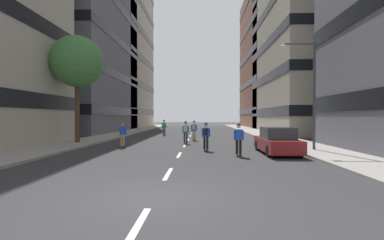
{
  "coord_description": "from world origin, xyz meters",
  "views": [
    {
      "loc": [
        1.25,
        -7.19,
        2.14
      ],
      "look_at": [
        0.0,
        28.53,
        1.68
      ],
      "focal_mm": 25.71,
      "sensor_mm": 36.0,
      "label": 1
    }
  ],
  "objects_px": {
    "parked_car_near": "(277,141)",
    "skater_4": "(194,129)",
    "skater_1": "(122,133)",
    "skater_5": "(239,138)",
    "streetlamp_right": "(308,84)",
    "street_tree_near": "(77,62)",
    "skater_3": "(206,135)",
    "skater_2": "(186,131)",
    "skater_0": "(164,127)"
  },
  "relations": [
    {
      "from": "parked_car_near",
      "to": "skater_4",
      "type": "xyz_separation_m",
      "value": [
        -5.01,
        8.39,
        0.32
      ]
    },
    {
      "from": "skater_1",
      "to": "skater_5",
      "type": "relative_size",
      "value": 1.0
    },
    {
      "from": "parked_car_near",
      "to": "streetlamp_right",
      "type": "distance_m",
      "value": 4.15
    },
    {
      "from": "street_tree_near",
      "to": "skater_1",
      "type": "bearing_deg",
      "value": -28.03
    },
    {
      "from": "street_tree_near",
      "to": "skater_3",
      "type": "relative_size",
      "value": 4.64
    },
    {
      "from": "street_tree_near",
      "to": "skater_3",
      "type": "distance_m",
      "value": 11.91
    },
    {
      "from": "street_tree_near",
      "to": "streetlamp_right",
      "type": "distance_m",
      "value": 16.76
    },
    {
      "from": "skater_3",
      "to": "skater_2",
      "type": "bearing_deg",
      "value": 109.52
    },
    {
      "from": "street_tree_near",
      "to": "skater_0",
      "type": "height_order",
      "value": "street_tree_near"
    },
    {
      "from": "streetlamp_right",
      "to": "skater_4",
      "type": "distance_m",
      "value": 10.76
    },
    {
      "from": "streetlamp_right",
      "to": "skater_1",
      "type": "xyz_separation_m",
      "value": [
        -11.91,
        1.85,
        -3.15
      ]
    },
    {
      "from": "skater_4",
      "to": "skater_5",
      "type": "bearing_deg",
      "value": -74.27
    },
    {
      "from": "street_tree_near",
      "to": "skater_3",
      "type": "height_order",
      "value": "street_tree_near"
    },
    {
      "from": "skater_1",
      "to": "skater_4",
      "type": "relative_size",
      "value": 1.0
    },
    {
      "from": "skater_5",
      "to": "parked_car_near",
      "type": "bearing_deg",
      "value": 25.02
    },
    {
      "from": "skater_5",
      "to": "skater_1",
      "type": "bearing_deg",
      "value": 152.34
    },
    {
      "from": "streetlamp_right",
      "to": "skater_0",
      "type": "bearing_deg",
      "value": 127.71
    },
    {
      "from": "skater_0",
      "to": "skater_4",
      "type": "height_order",
      "value": "same"
    },
    {
      "from": "parked_car_near",
      "to": "skater_2",
      "type": "relative_size",
      "value": 2.47
    },
    {
      "from": "skater_2",
      "to": "skater_5",
      "type": "bearing_deg",
      "value": -63.54
    },
    {
      "from": "skater_0",
      "to": "parked_car_near",
      "type": "bearing_deg",
      "value": -59.93
    },
    {
      "from": "skater_0",
      "to": "skater_2",
      "type": "relative_size",
      "value": 1.0
    },
    {
      "from": "streetlamp_right",
      "to": "skater_2",
      "type": "bearing_deg",
      "value": 149.94
    },
    {
      "from": "parked_car_near",
      "to": "skater_5",
      "type": "bearing_deg",
      "value": -154.98
    },
    {
      "from": "streetlamp_right",
      "to": "skater_2",
      "type": "xyz_separation_m",
      "value": [
        -7.71,
        4.46,
        -3.12
      ]
    },
    {
      "from": "skater_1",
      "to": "skater_5",
      "type": "height_order",
      "value": "same"
    },
    {
      "from": "parked_car_near",
      "to": "skater_0",
      "type": "bearing_deg",
      "value": 120.07
    },
    {
      "from": "parked_car_near",
      "to": "skater_2",
      "type": "distance_m",
      "value": 7.79
    },
    {
      "from": "streetlamp_right",
      "to": "street_tree_near",
      "type": "bearing_deg",
      "value": 165.79
    },
    {
      "from": "parked_car_near",
      "to": "streetlamp_right",
      "type": "height_order",
      "value": "streetlamp_right"
    },
    {
      "from": "skater_2",
      "to": "skater_5",
      "type": "relative_size",
      "value": 1.0
    },
    {
      "from": "street_tree_near",
      "to": "skater_3",
      "type": "xyz_separation_m",
      "value": [
        9.91,
        -3.89,
        -5.35
      ]
    },
    {
      "from": "street_tree_near",
      "to": "skater_2",
      "type": "relative_size",
      "value": 4.64
    },
    {
      "from": "skater_0",
      "to": "skater_1",
      "type": "bearing_deg",
      "value": -95.94
    },
    {
      "from": "skater_3",
      "to": "skater_5",
      "type": "height_order",
      "value": "same"
    },
    {
      "from": "streetlamp_right",
      "to": "skater_3",
      "type": "height_order",
      "value": "streetlamp_right"
    },
    {
      "from": "skater_1",
      "to": "skater_2",
      "type": "xyz_separation_m",
      "value": [
        4.21,
        2.61,
        0.03
      ]
    },
    {
      "from": "skater_4",
      "to": "skater_1",
      "type": "bearing_deg",
      "value": -130.6
    },
    {
      "from": "parked_car_near",
      "to": "skater_5",
      "type": "distance_m",
      "value": 2.6
    },
    {
      "from": "skater_0",
      "to": "skater_2",
      "type": "distance_m",
      "value": 9.8
    },
    {
      "from": "skater_4",
      "to": "skater_0",
      "type": "bearing_deg",
      "value": 119.03
    },
    {
      "from": "skater_0",
      "to": "skater_3",
      "type": "distance_m",
      "value": 14.33
    },
    {
      "from": "parked_car_near",
      "to": "skater_2",
      "type": "xyz_separation_m",
      "value": [
        -5.58,
        5.43,
        0.32
      ]
    },
    {
      "from": "skater_1",
      "to": "skater_4",
      "type": "distance_m",
      "value": 7.35
    },
    {
      "from": "skater_1",
      "to": "streetlamp_right",
      "type": "bearing_deg",
      "value": -8.82
    },
    {
      "from": "skater_1",
      "to": "parked_car_near",
      "type": "bearing_deg",
      "value": -16.04
    },
    {
      "from": "streetlamp_right",
      "to": "skater_4",
      "type": "relative_size",
      "value": 3.65
    },
    {
      "from": "street_tree_near",
      "to": "skater_5",
      "type": "distance_m",
      "value": 14.22
    },
    {
      "from": "parked_car_near",
      "to": "street_tree_near",
      "type": "xyz_separation_m",
      "value": [
        -13.98,
        5.04,
        5.67
      ]
    },
    {
      "from": "skater_0",
      "to": "skater_4",
      "type": "xyz_separation_m",
      "value": [
        3.54,
        -6.38,
        0.03
      ]
    }
  ]
}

